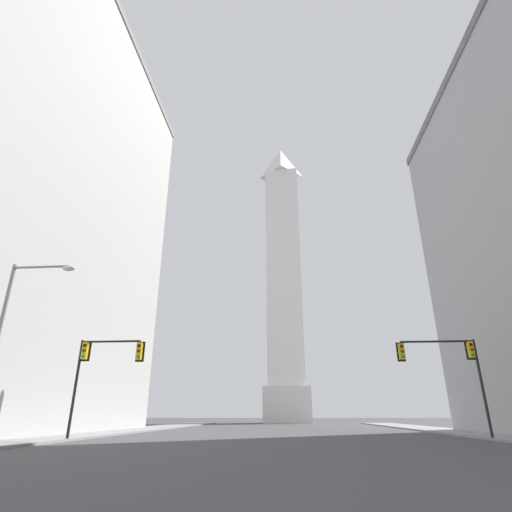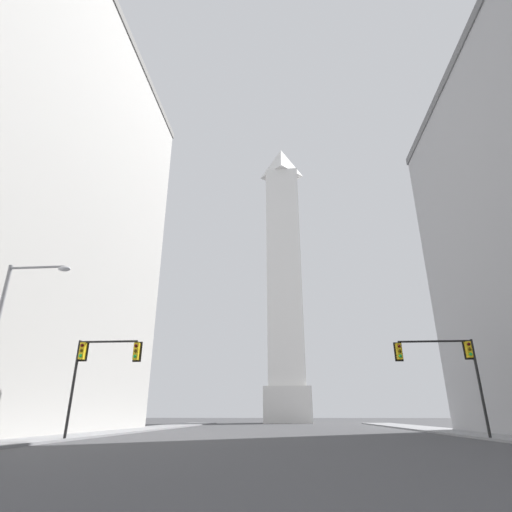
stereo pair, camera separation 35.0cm
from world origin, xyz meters
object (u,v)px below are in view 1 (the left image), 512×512
Objects in this scene: traffic_light_mid_right at (451,362)px; street_lamp at (10,330)px; traffic_light_mid_left at (100,363)px; obelisk at (284,275)px.

street_lamp is at bearing -154.97° from traffic_light_mid_right.
traffic_light_mid_left is 8.30m from street_lamp.
traffic_light_mid_right is 23.82m from traffic_light_mid_left.
obelisk is 69.65m from street_lamp.
street_lamp is (-0.73, -8.25, 0.57)m from traffic_light_mid_left.
traffic_light_mid_right is (11.63, -52.67, -24.64)m from obelisk.
obelisk is 7.26× the size of street_lamp.
traffic_light_mid_left is (-23.62, -3.11, -0.21)m from traffic_light_mid_right.
obelisk is 10.05× the size of traffic_light_mid_left.
street_lamp is (-12.71, -64.03, -24.29)m from obelisk.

